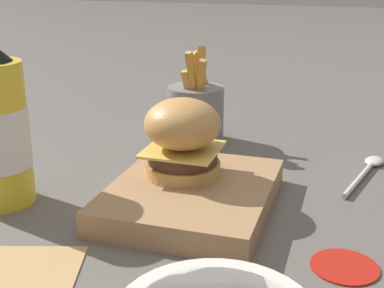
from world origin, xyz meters
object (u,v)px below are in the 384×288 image
Objects in this scene: burger at (183,137)px; spoon at (369,168)px; serving_board at (192,195)px; fries_basket at (196,111)px.

burger is 0.28m from spoon.
serving_board is 0.25m from fries_basket.
burger is (0.02, 0.02, 0.06)m from serving_board.
serving_board is 2.33× the size of burger.
burger is 0.60× the size of spoon.
serving_board is 1.39× the size of spoon.
spoon is at bearing -101.34° from fries_basket.
burger is at bearing 39.11° from serving_board.
fries_basket is 0.95× the size of spoon.
serving_board is at bearing 146.69° from spoon.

